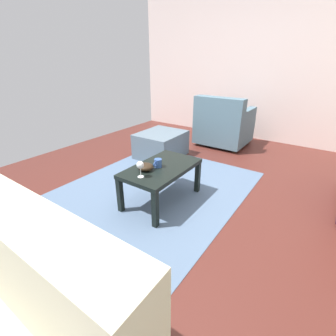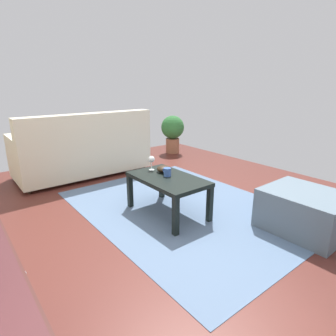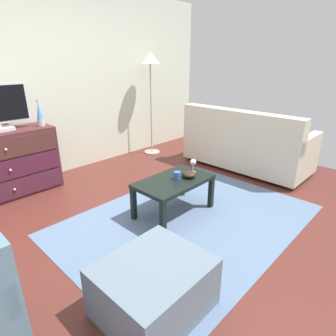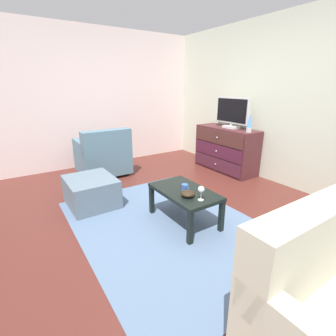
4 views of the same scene
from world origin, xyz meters
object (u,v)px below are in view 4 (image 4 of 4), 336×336
lava_lamp (249,123)px  wine_glass (201,190)px  tv (232,112)px  ottoman (91,191)px  armchair (103,156)px  dresser (226,149)px  coffee_table (184,195)px  mug (185,188)px  bowl_decorative (188,194)px

lava_lamp → wine_glass: lava_lamp is taller
tv → ottoman: tv is taller
lava_lamp → ottoman: 2.68m
armchair → wine_glass: bearing=5.1°
lava_lamp → wine_glass: bearing=-63.2°
dresser → armchair: size_ratio=1.46×
dresser → tv: (0.06, 0.02, 0.69)m
wine_glass → armchair: bearing=-174.9°
coffee_table → armchair: bearing=-173.8°
tv → mug: (1.08, -1.84, -0.65)m
coffee_table → ottoman: 1.31m
dresser → tv: size_ratio=1.70×
coffee_table → wine_glass: size_ratio=5.36×
dresser → lava_lamp: size_ratio=3.74×
dresser → wine_glass: dresser is taller
tv → coffee_table: size_ratio=0.86×
coffee_table → lava_lamp: bearing=108.7°
lava_lamp → mug: 1.94m
bowl_decorative → ottoman: bowl_decorative is taller
coffee_table → mug: size_ratio=7.38×
armchair → bowl_decorative: bearing=3.9°
mug → bowl_decorative: size_ratio=0.74×
bowl_decorative → lava_lamp: bearing=112.4°
lava_lamp → wine_glass: (0.89, -1.76, -0.43)m
tv → coffee_table: bearing=-60.0°
armchair → mug: bearing=5.6°
wine_glass → ottoman: (-1.35, -0.77, -0.33)m
tv → lava_lamp: tv is taller
tv → mug: tv is taller
dresser → bowl_decorative: 2.26m
ottoman → coffee_table: bearing=36.7°
lava_lamp → coffee_table: 1.94m
dresser → mug: size_ratio=10.83×
mug → armchair: bearing=-174.4°
ottoman → mug: bearing=35.2°
coffee_table → bowl_decorative: 0.20m
bowl_decorative → ottoman: bearing=-149.7°
mug → ottoman: size_ratio=0.16×
armchair → ottoman: size_ratio=1.21×
tv → bowl_decorative: (1.21, -1.89, -0.66)m
tv → ottoman: (0.00, -2.60, -0.91)m
bowl_decorative → armchair: armchair is taller
armchair → lava_lamp: bearing=52.4°
lava_lamp → armchair: bearing=-127.6°
lava_lamp → coffee_table: (0.59, -1.75, -0.61)m
ottoman → bowl_decorative: bearing=30.3°
dresser → armchair: 2.26m
dresser → lava_lamp: 0.76m
armchair → ottoman: bearing=-27.2°
mug → armchair: 2.16m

